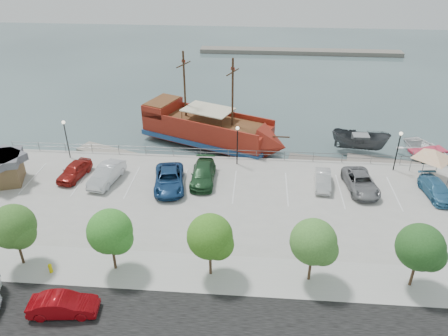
{
  "coord_description": "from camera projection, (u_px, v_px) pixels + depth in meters",
  "views": [
    {
      "loc": [
        1.87,
        -33.47,
        22.17
      ],
      "look_at": [
        -1.0,
        2.0,
        2.0
      ],
      "focal_mm": 35.0,
      "sensor_mm": 36.0,
      "label": 1
    }
  ],
  "objects": [
    {
      "name": "lamp_post_left",
      "position": [
        65.0,
        133.0,
        45.54
      ],
      "size": [
        0.36,
        0.36,
        4.28
      ],
      "color": "black",
      "rests_on": "land_slab"
    },
    {
      "name": "speedboat",
      "position": [
        427.0,
        154.0,
        48.29
      ],
      "size": [
        6.69,
        7.93,
        1.4
      ],
      "primitive_type": "imported",
      "rotation": [
        0.0,
        0.0,
        0.31
      ],
      "color": "white",
      "rests_on": "ground"
    },
    {
      "name": "shed",
      "position": [
        3.0,
        168.0,
        41.78
      ],
      "size": [
        4.45,
        4.45,
        2.91
      ],
      "rotation": [
        0.0,
        0.0,
        0.31
      ],
      "color": "brown",
      "rests_on": "land_slab"
    },
    {
      "name": "parked_car_d",
      "position": [
        203.0,
        174.0,
        42.33
      ],
      "size": [
        2.32,
        5.52,
        1.59
      ],
      "primitive_type": "imported",
      "rotation": [
        0.0,
        0.0,
        0.02
      ],
      "color": "#1F4927",
      "rests_on": "land_slab"
    },
    {
      "name": "lamp_post_mid",
      "position": [
        237.0,
        139.0,
        44.28
      ],
      "size": [
        0.36,
        0.36,
        4.28
      ],
      "color": "black",
      "rests_on": "land_slab"
    },
    {
      "name": "parked_car_b",
      "position": [
        107.0,
        174.0,
        42.22
      ],
      "size": [
        2.66,
        5.28,
        1.66
      ],
      "primitive_type": "imported",
      "rotation": [
        0.0,
        0.0,
        -0.19
      ],
      "color": "silver",
      "rests_on": "land_slab"
    },
    {
      "name": "tree_e",
      "position": [
        315.0,
        244.0,
        29.3
      ],
      "size": [
        3.3,
        3.2,
        5.0
      ],
      "color": "#473321",
      "rests_on": "sidewalk"
    },
    {
      "name": "canopy_tent",
      "position": [
        435.0,
        150.0,
        41.69
      ],
      "size": [
        4.54,
        4.54,
        3.61
      ],
      "rotation": [
        0.0,
        0.0,
        0.05
      ],
      "color": "slate",
      "rests_on": "land_slab"
    },
    {
      "name": "lamp_post_right",
      "position": [
        399.0,
        144.0,
        43.15
      ],
      "size": [
        0.36,
        0.36,
        4.28
      ],
      "color": "black",
      "rests_on": "land_slab"
    },
    {
      "name": "fire_hydrant",
      "position": [
        50.0,
        268.0,
        31.39
      ],
      "size": [
        0.28,
        0.28,
        0.79
      ],
      "rotation": [
        0.0,
        0.0,
        -0.37
      ],
      "color": "#D6C903",
      "rests_on": "sidewalk"
    },
    {
      "name": "ground",
      "position": [
        233.0,
        207.0,
        40.58
      ],
      "size": [
        160.0,
        160.0,
        0.0
      ],
      "primitive_type": "plane",
      "color": "#334649"
    },
    {
      "name": "pirate_ship",
      "position": [
        217.0,
        132.0,
        50.6
      ],
      "size": [
        17.99,
        11.21,
        11.23
      ],
      "rotation": [
        0.0,
        0.0,
        -0.4
      ],
      "color": "maroon",
      "rests_on": "ground"
    },
    {
      "name": "sidewalk",
      "position": [
        224.0,
        274.0,
        31.41
      ],
      "size": [
        100.0,
        4.0,
        0.05
      ],
      "primitive_type": "cube",
      "color": "#A8A7A6",
      "rests_on": "land_slab"
    },
    {
      "name": "tree_b",
      "position": [
        15.0,
        228.0,
        30.77
      ],
      "size": [
        3.3,
        3.2,
        5.0
      ],
      "color": "#473321",
      "rests_on": "sidewalk"
    },
    {
      "name": "parked_car_f",
      "position": [
        323.0,
        180.0,
        41.57
      ],
      "size": [
        1.78,
        4.22,
        1.36
      ],
      "primitive_type": "imported",
      "rotation": [
        0.0,
        0.0,
        -0.08
      ],
      "color": "silver",
      "rests_on": "land_slab"
    },
    {
      "name": "tree_c",
      "position": [
        112.0,
        233.0,
        30.28
      ],
      "size": [
        3.3,
        3.2,
        5.0
      ],
      "color": "#473321",
      "rests_on": "sidewalk"
    },
    {
      "name": "patrol_boat",
      "position": [
        360.0,
        143.0,
        49.52
      ],
      "size": [
        6.75,
        3.84,
        2.46
      ],
      "primitive_type": "imported",
      "rotation": [
        0.0,
        0.0,
        1.33
      ],
      "color": "#42464A",
      "rests_on": "ground"
    },
    {
      "name": "tree_d",
      "position": [
        212.0,
        238.0,
        29.79
      ],
      "size": [
        3.3,
        3.2,
        5.0
      ],
      "color": "#473321",
      "rests_on": "sidewalk"
    },
    {
      "name": "dock_west",
      "position": [
        110.0,
        153.0,
        49.48
      ],
      "size": [
        8.06,
        4.87,
        0.44
      ],
      "primitive_type": "cube",
      "rotation": [
        0.0,
        0.0,
        -0.37
      ],
      "color": "gray",
      "rests_on": "ground"
    },
    {
      "name": "street_sedan",
      "position": [
        63.0,
        305.0,
        27.96
      ],
      "size": [
        4.54,
        2.0,
        1.45
      ],
      "primitive_type": "imported",
      "rotation": [
        0.0,
        0.0,
        1.68
      ],
      "color": "maroon",
      "rests_on": "street"
    },
    {
      "name": "dock_east",
      "position": [
        383.0,
        164.0,
        47.35
      ],
      "size": [
        7.99,
        3.82,
        0.44
      ],
      "primitive_type": "cube",
      "rotation": [
        0.0,
        0.0,
        -0.22
      ],
      "color": "gray",
      "rests_on": "ground"
    },
    {
      "name": "parked_car_c",
      "position": [
        169.0,
        179.0,
        41.37
      ],
      "size": [
        3.68,
        6.3,
        1.65
      ],
      "primitive_type": "imported",
      "rotation": [
        0.0,
        0.0,
        0.17
      ],
      "color": "navy",
      "rests_on": "land_slab"
    },
    {
      "name": "tree_f",
      "position": [
        422.0,
        249.0,
        28.81
      ],
      "size": [
        3.3,
        3.2,
        5.0
      ],
      "color": "#473321",
      "rests_on": "sidewalk"
    },
    {
      "name": "parked_car_h",
      "position": [
        436.0,
        189.0,
        40.09
      ],
      "size": [
        2.52,
        5.03,
        1.4
      ],
      "primitive_type": "imported",
      "rotation": [
        0.0,
        0.0,
        0.12
      ],
      "color": "teal",
      "rests_on": "land_slab"
    },
    {
      "name": "parked_car_a",
      "position": [
        74.0,
        171.0,
        42.99
      ],
      "size": [
        2.63,
        4.71,
        1.51
      ],
      "primitive_type": "imported",
      "rotation": [
        0.0,
        0.0,
        -0.2
      ],
      "color": "maroon",
      "rests_on": "land_slab"
    },
    {
      "name": "seawall_railing",
      "position": [
        238.0,
        154.0,
        46.59
      ],
      "size": [
        50.0,
        0.06,
        1.0
      ],
      "color": "slate",
      "rests_on": "land_slab"
    },
    {
      "name": "far_shore",
      "position": [
        300.0,
        52.0,
        87.38
      ],
      "size": [
        40.0,
        3.0,
        0.8
      ],
      "primitive_type": "cube",
      "color": "#6A6658",
      "rests_on": "ground"
    },
    {
      "name": "dock_mid",
      "position": [
        319.0,
        162.0,
        47.84
      ],
      "size": [
        6.88,
        3.03,
        0.38
      ],
      "primitive_type": "cube",
      "rotation": [
        0.0,
        0.0,
        -0.18
      ],
      "color": "#676057",
      "rests_on": "ground"
    },
    {
      "name": "parked_car_g",
      "position": [
        361.0,
        182.0,
        41.03
      ],
      "size": [
        3.13,
        5.72,
        1.52
      ],
      "primitive_type": "imported",
      "rotation": [
        0.0,
        0.0,
        0.12
      ],
      "color": "gray",
      "rests_on": "land_slab"
    }
  ]
}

